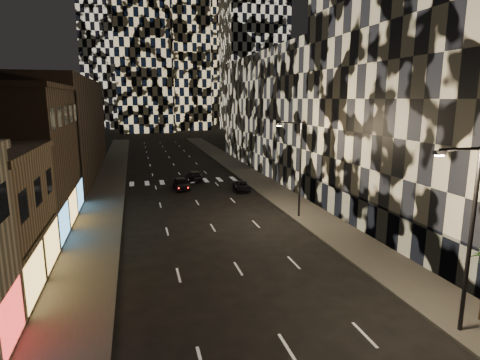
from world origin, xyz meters
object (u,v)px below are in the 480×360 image
streetlight_near (468,228)px  car_dark_midlane (181,184)px  streetlight_far (298,163)px  car_dark_oncoming (195,176)px  car_dark_rightlane (242,186)px

streetlight_near → car_dark_midlane: streetlight_near is taller
streetlight_near → streetlight_far: same height
car_dark_oncoming → car_dark_rightlane: size_ratio=1.13×
streetlight_far → car_dark_rightlane: size_ratio=2.23×
streetlight_near → car_dark_midlane: 36.48m
streetlight_far → car_dark_rightlane: (-2.11, 12.44, -4.79)m
car_dark_oncoming → streetlight_near: bearing=101.2°
car_dark_rightlane → car_dark_midlane: bearing=167.6°
car_dark_midlane → streetlight_near: bearing=-78.5°
streetlight_far → car_dark_oncoming: (-6.81, 20.31, -4.69)m
streetlight_near → car_dark_rightlane: size_ratio=2.23×
car_dark_oncoming → car_dark_rightlane: (4.70, -7.87, -0.10)m
car_dark_midlane → car_dark_oncoming: size_ratio=0.96×
car_dark_oncoming → car_dark_rightlane: bearing=122.5°
car_dark_oncoming → car_dark_midlane: bearing=66.7°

